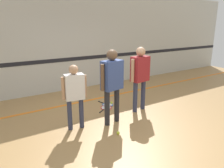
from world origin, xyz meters
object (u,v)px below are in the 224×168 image
(racket_spare_on_floor, at_px, (106,108))
(tennis_ball_by_spare_racket, at_px, (112,103))
(person_student_right, at_px, (140,72))
(tennis_ball_near_instructor, at_px, (118,133))
(person_student_left, at_px, (75,90))
(person_instructor, at_px, (112,79))
(racket_second_spare, at_px, (107,105))

(racket_spare_on_floor, relative_size, tennis_ball_by_spare_racket, 8.05)
(person_student_right, distance_m, tennis_ball_by_spare_racket, 1.27)
(racket_spare_on_floor, xyz_separation_m, tennis_ball_by_spare_racket, (0.30, 0.19, 0.02))
(tennis_ball_near_instructor, bearing_deg, tennis_ball_by_spare_racket, 61.61)
(person_student_left, height_order, tennis_ball_near_instructor, person_student_left)
(person_student_left, height_order, tennis_ball_by_spare_racket, person_student_left)
(person_instructor, distance_m, tennis_ball_by_spare_racket, 1.54)
(racket_spare_on_floor, bearing_deg, tennis_ball_near_instructor, 36.32)
(person_instructor, distance_m, person_student_left, 0.83)
(person_student_left, distance_m, person_student_right, 1.78)
(person_student_left, height_order, person_student_right, person_student_right)
(person_student_left, height_order, racket_spare_on_floor, person_student_left)
(person_student_left, relative_size, racket_second_spare, 2.44)
(person_student_left, xyz_separation_m, tennis_ball_by_spare_racket, (1.42, 0.82, -0.81))
(person_student_right, distance_m, racket_spare_on_floor, 1.31)
(person_student_left, bearing_deg, person_instructor, -4.05)
(person_student_left, distance_m, racket_second_spare, 1.73)
(person_student_left, distance_m, tennis_ball_near_instructor, 1.23)
(racket_spare_on_floor, bearing_deg, racket_second_spare, -162.63)
(tennis_ball_by_spare_racket, bearing_deg, person_student_right, -64.97)
(tennis_ball_near_instructor, bearing_deg, person_instructor, 69.74)
(person_student_right, xyz_separation_m, racket_spare_on_floor, (-0.65, 0.56, -0.99))
(racket_spare_on_floor, height_order, racket_second_spare, same)
(person_instructor, xyz_separation_m, tennis_ball_near_instructor, (-0.19, -0.53, -0.98))
(racket_second_spare, relative_size, tennis_ball_near_instructor, 8.52)
(person_instructor, relative_size, tennis_ball_by_spare_racket, 24.88)
(person_instructor, relative_size, racket_second_spare, 2.92)
(person_instructor, height_order, person_student_right, person_instructor)
(tennis_ball_near_instructor, relative_size, tennis_ball_by_spare_racket, 1.00)
(racket_spare_on_floor, bearing_deg, person_student_left, -3.07)
(person_student_left, bearing_deg, racket_second_spare, 41.72)
(person_student_left, xyz_separation_m, racket_second_spare, (1.28, 0.82, -0.84))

